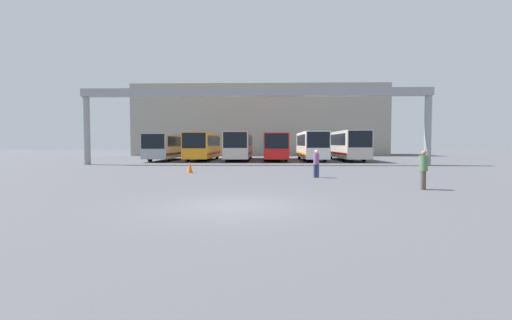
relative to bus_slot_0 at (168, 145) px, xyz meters
The scene contains 12 objects.
ground_plane 30.46m from the bus_slot_0, 70.26° to the right, with size 200.00×200.00×0.00m, color #47474C.
building_backdrop 23.09m from the bus_slot_0, 63.17° to the left, with size 40.71×12.00×11.32m.
overhead_gantry 13.76m from the bus_slot_0, 38.56° to the right, with size 31.44×0.80×6.88m.
bus_slot_0 is the anchor object (origin of this frame).
bus_slot_1 4.11m from the bus_slot_0, ahead, with size 2.60×10.77×3.10m.
bus_slot_2 8.25m from the bus_slot_0, ahead, with size 2.60×12.11×3.18m.
bus_slot_3 12.33m from the bus_slot_0, ahead, with size 2.57×11.33×3.02m.
bus_slot_4 16.43m from the bus_slot_0, ahead, with size 2.46×10.24×3.20m.
bus_slot_5 20.55m from the bus_slot_0, ahead, with size 2.57×12.09×3.29m.
pedestrian_far_center 30.42m from the bus_slot_0, 54.00° to the right, with size 0.34×0.34×1.64m.
pedestrian_near_right 24.24m from the bus_slot_0, 54.35° to the right, with size 0.33×0.33×1.57m.
traffic_cone 17.99m from the bus_slot_0, 69.58° to the right, with size 0.39×0.39×0.73m.
Camera 1 is at (0.96, -10.48, 1.93)m, focal length 24.00 mm.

